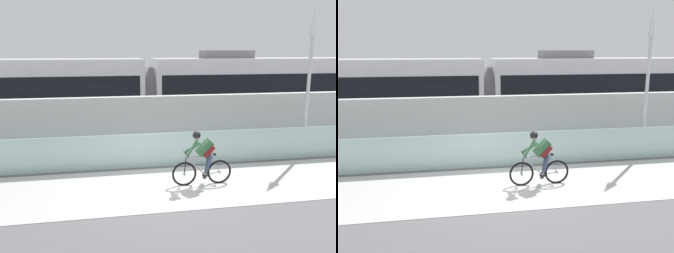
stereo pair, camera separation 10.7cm
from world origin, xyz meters
TOP-DOWN VIEW (x-y plane):
  - ground_plane at (0.00, 0.00)m, footprint 200.00×200.00m
  - bike_path_deck at (0.00, 0.00)m, footprint 32.00×3.20m
  - glass_parapet at (0.00, 1.85)m, footprint 32.00×0.05m
  - concrete_barrier_wall at (0.00, 3.65)m, footprint 32.00×0.36m
  - tram_rail_near at (0.00, 6.13)m, footprint 32.00×0.08m
  - tram_rail_far at (0.00, 7.57)m, footprint 32.00×0.08m
  - tram at (0.35, 6.85)m, footprint 22.56×2.54m
  - cyclist_on_bike at (1.08, 0.00)m, footprint 1.77×0.58m
  - lamp_post_antenna at (5.57, 2.15)m, footprint 0.28×0.28m

SIDE VIEW (x-z plane):
  - ground_plane at x=0.00m, z-range 0.00..0.00m
  - tram_rail_near at x=0.00m, z-range 0.00..0.01m
  - tram_rail_far at x=0.00m, z-range 0.00..0.01m
  - bike_path_deck at x=0.00m, z-range 0.00..0.01m
  - glass_parapet at x=0.00m, z-range 0.00..1.15m
  - cyclist_on_bike at x=1.08m, z-range -0.02..1.59m
  - concrete_barrier_wall at x=0.00m, z-range 0.00..2.15m
  - tram at x=0.35m, z-range -0.01..3.80m
  - lamp_post_antenna at x=5.57m, z-range 0.69..5.89m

